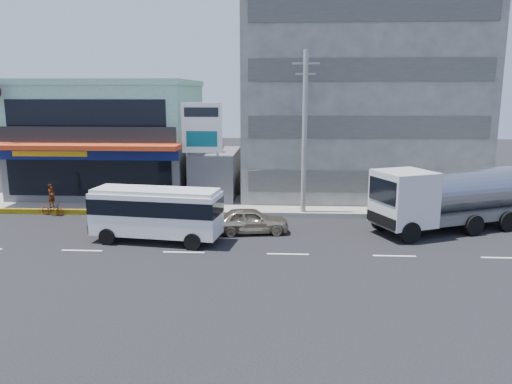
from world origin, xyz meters
TOP-DOWN VIEW (x-y plane):
  - ground at (0.00, 0.00)m, footprint 120.00×120.00m
  - sidewalk at (5.00, 9.50)m, footprint 70.00×5.00m
  - shop_building at (-8.00, 13.95)m, footprint 12.40×11.70m
  - concrete_building at (10.00, 15.00)m, footprint 16.00×12.00m
  - gap_structure at (0.00, 12.00)m, footprint 3.00×6.00m
  - satellite_dish at (0.00, 11.00)m, footprint 1.50×1.50m
  - billboard at (-0.50, 9.20)m, footprint 2.60×0.18m
  - utility_pole_near at (6.00, 7.40)m, footprint 1.60×0.30m
  - minibus at (-1.71, 1.72)m, footprint 6.81×3.03m
  - sedan at (3.00, 3.52)m, footprint 4.32×2.24m
  - tanker_truck at (13.62, 4.53)m, footprint 9.17×5.87m
  - motorcycle_rider at (-9.58, 6.80)m, footprint 1.63×0.87m

SIDE VIEW (x-z plane):
  - ground at x=0.00m, z-range 0.00..0.00m
  - sidewalk at x=5.00m, z-range 0.00..0.30m
  - motorcycle_rider at x=-9.58m, z-range -0.34..1.65m
  - sedan at x=3.00m, z-range 0.00..1.41m
  - minibus at x=-1.71m, z-range 0.27..3.02m
  - gap_structure at x=0.00m, z-range 0.00..3.50m
  - tanker_truck at x=13.62m, z-range 0.13..3.63m
  - satellite_dish at x=0.00m, z-range 3.50..3.65m
  - shop_building at x=-8.00m, z-range 0.00..8.00m
  - billboard at x=-0.50m, z-range 1.48..8.38m
  - utility_pole_near at x=6.00m, z-range 0.15..10.15m
  - concrete_building at x=10.00m, z-range 0.00..14.00m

